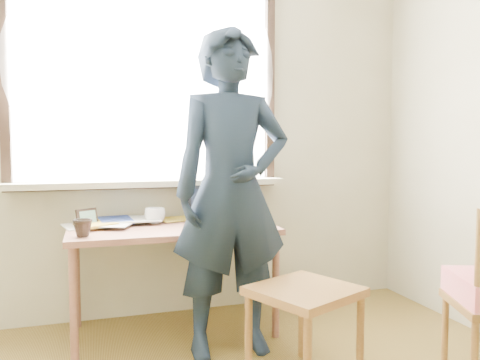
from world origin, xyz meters
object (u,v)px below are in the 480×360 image
object	(u,v)px
laptop	(216,216)
mug_white	(155,216)
desk	(173,237)
mug_dark	(83,228)
person	(232,192)
work_chair	(305,302)

from	to	relation	value
laptop	mug_white	distance (m)	0.40
desk	mug_dark	size ratio (longest dim) A/B	12.10
desk	person	world-z (taller)	person
desk	mug_dark	world-z (taller)	mug_dark
laptop	person	world-z (taller)	person
laptop	mug_dark	xyz separation A→B (m)	(-0.80, -0.15, -0.01)
desk	person	bearing A→B (deg)	-53.53
mug_dark	person	bearing A→B (deg)	-13.05
mug_white	person	xyz separation A→B (m)	(0.37, -0.51, 0.19)
mug_white	work_chair	size ratio (longest dim) A/B	0.21
work_chair	person	world-z (taller)	person
desk	laptop	world-z (taller)	laptop
laptop	work_chair	world-z (taller)	laptop
work_chair	laptop	bearing A→B (deg)	107.36
mug_white	person	bearing A→B (deg)	-54.03
mug_white	mug_dark	xyz separation A→B (m)	(-0.44, -0.32, -0.00)
laptop	mug_dark	world-z (taller)	laptop
mug_dark	person	world-z (taller)	person
mug_white	person	distance (m)	0.65
person	mug_white	bearing A→B (deg)	127.00
mug_white	person	world-z (taller)	person
desk	mug_white	world-z (taller)	mug_white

